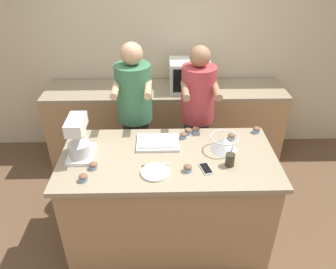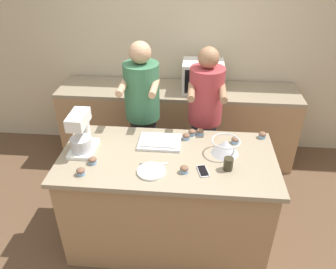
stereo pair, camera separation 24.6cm
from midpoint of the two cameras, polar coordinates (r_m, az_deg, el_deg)
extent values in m
plane|color=brown|center=(3.30, -2.21, -17.24)|extent=(16.00, 16.00, 0.00)
cube|color=beige|center=(4.05, -2.38, 15.39)|extent=(10.00, 0.06, 2.70)
cube|color=#A87F56|center=(2.97, -2.39, -11.55)|extent=(1.69, 0.82, 0.90)
cube|color=gray|center=(2.67, -2.62, -4.21)|extent=(1.76, 0.87, 0.04)
cube|color=#A87F56|center=(4.08, -2.16, 1.70)|extent=(2.80, 0.60, 0.89)
cube|color=gray|center=(3.87, -2.30, 7.69)|extent=(2.80, 0.60, 0.04)
cylinder|color=#232328|center=(3.54, -7.32, -3.64)|extent=(0.27, 0.27, 0.90)
cylinder|color=#38704C|center=(3.18, -8.21, 7.15)|extent=(0.34, 0.34, 0.56)
sphere|color=tan|center=(3.04, -8.77, 13.72)|extent=(0.21, 0.21, 0.21)
cylinder|color=tan|center=(3.00, -11.48, 7.77)|extent=(0.06, 0.34, 0.06)
cylinder|color=tan|center=(2.96, -5.90, 7.94)|extent=(0.06, 0.34, 0.06)
cylinder|color=#33384C|center=(3.54, 2.73, -3.62)|extent=(0.26, 0.26, 0.89)
cylinder|color=#A8383D|center=(3.18, 3.05, 7.02)|extent=(0.33, 0.33, 0.55)
sphere|color=#936B4C|center=(3.04, 3.26, 13.42)|extent=(0.20, 0.20, 0.20)
cylinder|color=#936B4C|center=(2.97, 0.63, 7.67)|extent=(0.06, 0.34, 0.06)
cylinder|color=#936B4C|center=(2.99, 6.04, 7.68)|extent=(0.06, 0.34, 0.06)
cube|color=white|center=(2.78, -17.30, -3.34)|extent=(0.20, 0.30, 0.03)
cylinder|color=white|center=(2.81, -17.15, 0.10)|extent=(0.07, 0.07, 0.22)
cube|color=white|center=(2.62, -18.34, 1.58)|extent=(0.13, 0.26, 0.10)
cylinder|color=#BCBCC1|center=(2.72, -17.71, -2.58)|extent=(0.17, 0.17, 0.11)
cone|color=#BCBCC1|center=(2.73, 7.19, -1.62)|extent=(0.23, 0.23, 0.12)
torus|color=#BCBCC1|center=(2.70, 7.27, -0.60)|extent=(0.24, 0.24, 0.01)
cube|color=silver|center=(2.81, -4.27, -1.50)|extent=(0.36, 0.27, 0.02)
cube|color=white|center=(2.80, -4.29, -1.16)|extent=(0.30, 0.22, 0.02)
cube|color=silver|center=(3.80, 1.91, 10.31)|extent=(0.46, 0.36, 0.33)
cube|color=black|center=(3.63, 1.41, 9.25)|extent=(0.31, 0.01, 0.27)
cube|color=#2D2D2D|center=(3.65, 4.68, 9.25)|extent=(0.09, 0.01, 0.27)
cube|color=silver|center=(2.52, 3.85, -6.05)|extent=(0.10, 0.16, 0.01)
cube|color=black|center=(2.52, 3.85, -5.95)|extent=(0.09, 0.14, 0.00)
cylinder|color=#332D1E|center=(2.56, 8.06, -4.48)|extent=(0.07, 0.07, 0.10)
cylinder|color=white|center=(2.49, -5.11, -6.66)|extent=(0.22, 0.22, 0.02)
cube|color=#BCBCC1|center=(2.57, -3.96, -5.28)|extent=(0.14, 0.04, 0.01)
cube|color=black|center=(2.57, -6.40, -5.54)|extent=(0.08, 0.03, 0.01)
cylinder|color=#759EC6|center=(3.04, 12.90, 0.53)|extent=(0.06, 0.06, 0.03)
ellipsoid|color=brown|center=(3.03, 12.95, 0.91)|extent=(0.07, 0.07, 0.04)
cylinder|color=#759EC6|center=(2.61, -15.50, -5.56)|extent=(0.06, 0.06, 0.03)
ellipsoid|color=brown|center=(2.60, -15.57, -5.14)|extent=(0.07, 0.07, 0.04)
cylinder|color=#759EC6|center=(2.90, 8.61, -0.62)|extent=(0.06, 0.06, 0.03)
ellipsoid|color=brown|center=(2.89, 8.65, -0.22)|extent=(0.07, 0.07, 0.04)
cylinder|color=#759EC6|center=(2.50, 0.63, -6.21)|extent=(0.06, 0.06, 0.03)
ellipsoid|color=brown|center=(2.48, 0.63, -5.78)|extent=(0.07, 0.07, 0.04)
cylinder|color=#759EC6|center=(2.94, 1.14, 0.29)|extent=(0.06, 0.06, 0.03)
ellipsoid|color=brown|center=(2.93, 1.15, 0.69)|extent=(0.07, 0.07, 0.04)
cylinder|color=#759EC6|center=(2.96, 2.55, 0.48)|extent=(0.06, 0.06, 0.03)
ellipsoid|color=brown|center=(2.95, 2.56, 0.88)|extent=(0.07, 0.07, 0.04)
cylinder|color=#759EC6|center=(2.88, 0.26, -0.47)|extent=(0.06, 0.06, 0.03)
ellipsoid|color=brown|center=(2.87, 0.26, -0.06)|extent=(0.07, 0.07, 0.04)
cylinder|color=#759EC6|center=(2.52, -17.25, -7.53)|extent=(0.06, 0.06, 0.03)
ellipsoid|color=brown|center=(2.50, -17.34, -7.10)|extent=(0.07, 0.07, 0.04)
camera|label=1|loc=(0.12, -92.71, -1.67)|focal=35.00mm
camera|label=2|loc=(0.12, 87.29, 1.67)|focal=35.00mm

